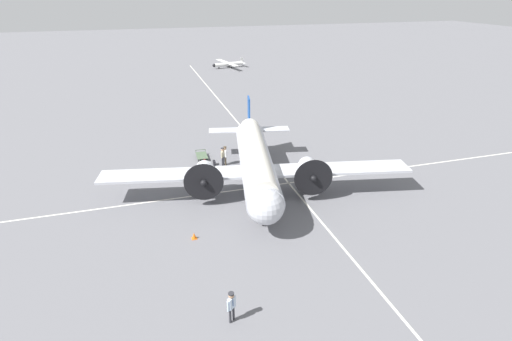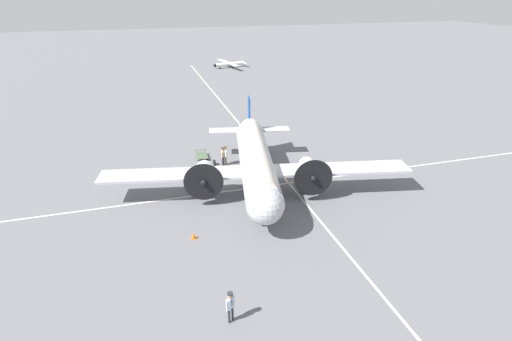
# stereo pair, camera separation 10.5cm
# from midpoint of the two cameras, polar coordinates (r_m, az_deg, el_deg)

# --- Properties ---
(ground_plane) EXTENTS (300.00, 300.00, 0.00)m
(ground_plane) POSITION_cam_midpoint_polar(r_m,az_deg,el_deg) (33.40, 0.09, -2.62)
(ground_plane) COLOR slate
(apron_line_eastwest) EXTENTS (120.00, 0.16, 0.01)m
(apron_line_eastwest) POSITION_cam_midpoint_polar(r_m,az_deg,el_deg) (34.29, 4.92, -1.96)
(apron_line_eastwest) COLOR silver
(apron_line_eastwest) RESTS_ON ground_plane
(apron_line_northsouth) EXTENTS (0.16, 120.00, 0.01)m
(apron_line_northsouth) POSITION_cam_midpoint_polar(r_m,az_deg,el_deg) (33.59, -0.02, -2.45)
(apron_line_northsouth) COLOR silver
(apron_line_northsouth) RESTS_ON ground_plane
(airliner_main) EXTENTS (17.06, 24.45, 5.82)m
(airliner_main) POSITION_cam_midpoint_polar(r_m,az_deg,el_deg) (31.92, 0.16, 1.06)
(airliner_main) COLOR silver
(airliner_main) RESTS_ON ground_plane
(crew_foreground) EXTENTS (0.42, 0.52, 1.80)m
(crew_foreground) POSITION_cam_midpoint_polar(r_m,az_deg,el_deg) (20.77, -3.53, -18.45)
(crew_foreground) COLOR #2D2D33
(crew_foreground) RESTS_ON ground_plane
(passenger_boarding) EXTENTS (0.63, 0.32, 1.85)m
(passenger_boarding) POSITION_cam_midpoint_polar(r_m,az_deg,el_deg) (37.56, -4.33, 2.45)
(passenger_boarding) COLOR #473D2D
(passenger_boarding) RESTS_ON ground_plane
(ramp_agent) EXTENTS (0.51, 0.40, 1.74)m
(ramp_agent) POSITION_cam_midpoint_polar(r_m,az_deg,el_deg) (37.54, -4.69, 2.31)
(ramp_agent) COLOR #2D2D33
(ramp_agent) RESTS_ON ground_plane
(suitcase_near_door) EXTENTS (0.36, 0.14, 0.60)m
(suitcase_near_door) POSITION_cam_midpoint_polar(r_m,az_deg,el_deg) (38.05, -7.21, 1.19)
(suitcase_near_door) COLOR maroon
(suitcase_near_door) RESTS_ON ground_plane
(suitcase_upright_spare) EXTENTS (0.51, 0.19, 0.48)m
(suitcase_upright_spare) POSITION_cam_midpoint_polar(r_m,az_deg,el_deg) (37.98, -5.88, 1.11)
(suitcase_upright_spare) COLOR #232328
(suitcase_upright_spare) RESTS_ON ground_plane
(baggage_cart) EXTENTS (1.94, 1.11, 0.56)m
(baggage_cart) POSITION_cam_midpoint_polar(r_m,az_deg,el_deg) (39.65, -7.65, 2.14)
(baggage_cart) COLOR #4C6047
(baggage_cart) RESTS_ON ground_plane
(light_aircraft_distant) EXTENTS (9.48, 7.15, 1.86)m
(light_aircraft_distant) POSITION_cam_midpoint_polar(r_m,az_deg,el_deg) (86.56, -3.88, 14.95)
(light_aircraft_distant) COLOR white
(light_aircraft_distant) RESTS_ON ground_plane
(traffic_cone) EXTENTS (0.35, 0.35, 0.47)m
(traffic_cone) POSITION_cam_midpoint_polar(r_m,az_deg,el_deg) (27.33, -8.78, -9.20)
(traffic_cone) COLOR orange
(traffic_cone) RESTS_ON ground_plane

